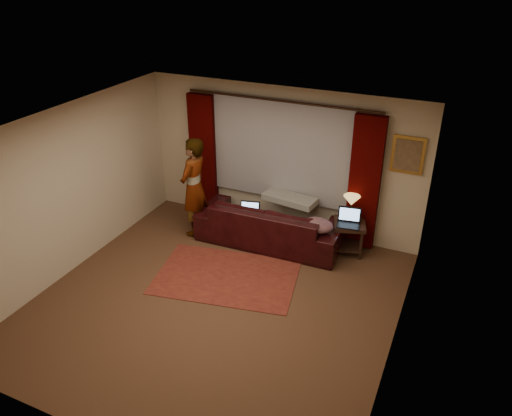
{
  "coord_description": "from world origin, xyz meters",
  "views": [
    {
      "loc": [
        2.92,
        -5.05,
        4.58
      ],
      "look_at": [
        0.1,
        1.2,
        1.0
      ],
      "focal_mm": 35.0,
      "sensor_mm": 36.0,
      "label": 1
    }
  ],
  "objects_px": {
    "tiffany_lamp": "(351,208)",
    "laptop_table": "(349,218)",
    "sofa": "(270,216)",
    "laptop_sofa": "(249,211)",
    "end_table": "(348,237)",
    "person": "(194,187)"
  },
  "relations": [
    {
      "from": "end_table",
      "to": "person",
      "type": "xyz_separation_m",
      "value": [
        -2.67,
        -0.46,
        0.61
      ]
    },
    {
      "from": "laptop_sofa",
      "to": "sofa",
      "type": "bearing_deg",
      "value": 17.32
    },
    {
      "from": "laptop_sofa",
      "to": "end_table",
      "type": "height_order",
      "value": "laptop_sofa"
    },
    {
      "from": "laptop_table",
      "to": "person",
      "type": "height_order",
      "value": "person"
    },
    {
      "from": "person",
      "to": "sofa",
      "type": "bearing_deg",
      "value": 101.13
    },
    {
      "from": "tiffany_lamp",
      "to": "laptop_table",
      "type": "bearing_deg",
      "value": -82.3
    },
    {
      "from": "sofa",
      "to": "tiffany_lamp",
      "type": "distance_m",
      "value": 1.37
    },
    {
      "from": "sofa",
      "to": "person",
      "type": "relative_size",
      "value": 1.39
    },
    {
      "from": "tiffany_lamp",
      "to": "end_table",
      "type": "bearing_deg",
      "value": -73.88
    },
    {
      "from": "end_table",
      "to": "person",
      "type": "height_order",
      "value": "person"
    },
    {
      "from": "laptop_sofa",
      "to": "laptop_table",
      "type": "relative_size",
      "value": 0.9
    },
    {
      "from": "tiffany_lamp",
      "to": "person",
      "type": "relative_size",
      "value": 0.24
    },
    {
      "from": "laptop_sofa",
      "to": "tiffany_lamp",
      "type": "height_order",
      "value": "tiffany_lamp"
    },
    {
      "from": "laptop_table",
      "to": "person",
      "type": "xyz_separation_m",
      "value": [
        -2.67,
        -0.34,
        0.18
      ]
    },
    {
      "from": "tiffany_lamp",
      "to": "laptop_table",
      "type": "height_order",
      "value": "tiffany_lamp"
    },
    {
      "from": "laptop_sofa",
      "to": "person",
      "type": "height_order",
      "value": "person"
    },
    {
      "from": "tiffany_lamp",
      "to": "person",
      "type": "xyz_separation_m",
      "value": [
        -2.65,
        -0.55,
        0.1
      ]
    },
    {
      "from": "sofa",
      "to": "tiffany_lamp",
      "type": "height_order",
      "value": "tiffany_lamp"
    },
    {
      "from": "sofa",
      "to": "laptop_table",
      "type": "relative_size",
      "value": 6.22
    },
    {
      "from": "sofa",
      "to": "laptop_table",
      "type": "xyz_separation_m",
      "value": [
        1.33,
        0.1,
        0.21
      ]
    },
    {
      "from": "tiffany_lamp",
      "to": "laptop_table",
      "type": "distance_m",
      "value": 0.23
    },
    {
      "from": "end_table",
      "to": "laptop_table",
      "type": "height_order",
      "value": "laptop_table"
    }
  ]
}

